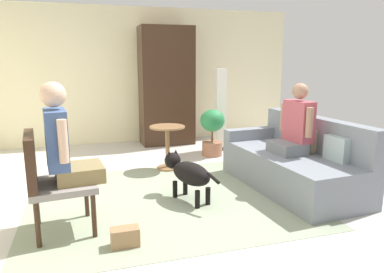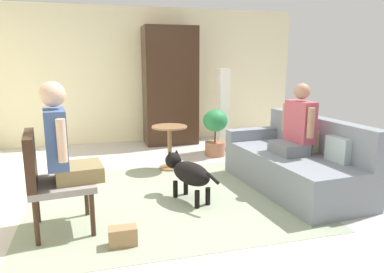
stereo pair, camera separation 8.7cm
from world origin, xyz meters
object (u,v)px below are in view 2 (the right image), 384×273
object	(u,v)px
couch	(296,164)
round_end_table	(170,141)
armoire_cabinet	(170,86)
dog	(188,172)
potted_plant	(215,129)
person_on_armchair	(63,143)
column_lamp	(223,110)
armchair	(47,174)
handbag	(123,236)
person_on_couch	(297,126)

from	to	relation	value
couch	round_end_table	bearing A→B (deg)	137.57
couch	armoire_cabinet	xyz separation A→B (m)	(-0.95, 2.90, 0.79)
dog	potted_plant	bearing A→B (deg)	62.06
potted_plant	person_on_armchair	bearing A→B (deg)	-135.66
person_on_armchair	armoire_cabinet	distance (m)	3.75
column_lamp	armoire_cabinet	bearing A→B (deg)	133.96
dog	column_lamp	size ratio (longest dim) A/B	0.59
armchair	handbag	xyz separation A→B (m)	(0.62, -0.45, -0.48)
couch	armoire_cabinet	distance (m)	3.15
person_on_armchair	potted_plant	xyz separation A→B (m)	(2.23, 2.18, -0.39)
round_end_table	handbag	xyz separation A→B (m)	(-0.87, -2.11, -0.33)
potted_plant	handbag	bearing A→B (deg)	-123.69
armchair	person_on_armchair	bearing A→B (deg)	6.61
column_lamp	person_on_armchair	bearing A→B (deg)	-134.69
couch	armoire_cabinet	world-z (taller)	armoire_cabinet
couch	round_end_table	distance (m)	1.81
person_on_armchair	dog	distance (m)	1.44
person_on_couch	potted_plant	xyz separation A→B (m)	(-0.41, 1.78, -0.34)
person_on_armchair	round_end_table	distance (m)	2.16
dog	armchair	bearing A→B (deg)	-164.03
round_end_table	potted_plant	size ratio (longest dim) A/B	0.82
column_lamp	armchair	bearing A→B (deg)	-136.21
column_lamp	handbag	bearing A→B (deg)	-124.15
person_on_armchair	column_lamp	xyz separation A→B (m)	(2.49, 2.52, -0.13)
couch	handbag	size ratio (longest dim) A/B	8.29
round_end_table	column_lamp	xyz separation A→B (m)	(1.15, 0.88, 0.30)
column_lamp	person_on_couch	bearing A→B (deg)	-85.89
person_on_couch	person_on_armchair	size ratio (longest dim) A/B	0.93
dog	person_on_armchair	bearing A→B (deg)	-162.95
person_on_armchair	column_lamp	size ratio (longest dim) A/B	0.64
dog	handbag	xyz separation A→B (m)	(-0.82, -0.86, -0.24)
armchair	armoire_cabinet	world-z (taller)	armoire_cabinet
person_on_armchair	round_end_table	world-z (taller)	person_on_armchair
person_on_armchair	handbag	world-z (taller)	person_on_armchair
dog	person_on_couch	bearing A→B (deg)	0.19
couch	dog	size ratio (longest dim) A/B	2.38
potted_plant	armoire_cabinet	size ratio (longest dim) A/B	0.36
armchair	round_end_table	world-z (taller)	armchair
couch	handbag	xyz separation A→B (m)	(-2.21, -0.89, -0.22)
couch	dog	world-z (taller)	couch
person_on_couch	column_lamp	world-z (taller)	column_lamp
dog	round_end_table	bearing A→B (deg)	87.51
person_on_couch	armoire_cabinet	size ratio (longest dim) A/B	0.39
person_on_armchair	dog	bearing A→B (deg)	17.05
person_on_armchair	round_end_table	bearing A→B (deg)	50.81
couch	column_lamp	world-z (taller)	column_lamp
dog	potted_plant	size ratio (longest dim) A/B	1.08
couch	armoire_cabinet	size ratio (longest dim) A/B	0.92
couch	person_on_couch	xyz separation A→B (m)	(-0.03, -0.02, 0.48)
couch	person_on_armchair	world-z (taller)	person_on_armchair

